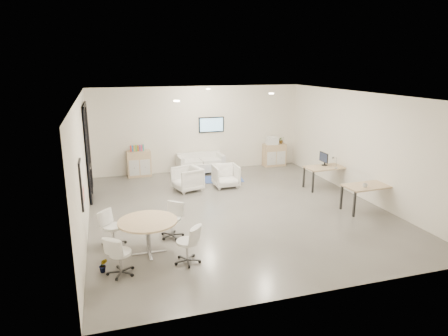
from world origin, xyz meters
name	(u,v)px	position (x,y,z in m)	size (l,w,h in m)	color
room_shell	(237,154)	(0.00, 0.00, 1.60)	(9.60, 10.60, 4.80)	#595551
glass_door	(88,148)	(-3.95, 2.51, 1.50)	(0.09, 1.90, 2.85)	black
artwork	(82,185)	(-3.97, -1.60, 1.55)	(0.05, 0.54, 1.04)	black
wall_tv	(211,125)	(0.50, 4.46, 1.75)	(0.98, 0.06, 0.58)	black
ceiling_spots	(221,94)	(-0.20, 0.83, 3.18)	(3.14, 4.14, 0.03)	#FFEAC6
sideboard_left	(139,164)	(-2.30, 4.26, 0.47)	(0.84, 0.44, 0.95)	tan
sideboard_right	(274,155)	(3.05, 4.26, 0.44)	(0.89, 0.43, 0.89)	tan
books	(137,148)	(-2.34, 4.26, 1.06)	(0.49, 0.14, 0.22)	red
printer	(272,141)	(2.93, 4.26, 1.04)	(0.49, 0.43, 0.32)	white
loveseat	(200,164)	(-0.05, 4.07, 0.35)	(1.73, 0.92, 0.64)	silver
blue_rug	(223,179)	(0.53, 2.99, 0.01)	(1.36, 0.91, 0.01)	#2D428B
armchair_left	(187,178)	(-0.96, 2.10, 0.42)	(0.82, 0.77, 0.84)	silver
armchair_right	(226,175)	(0.35, 2.12, 0.41)	(0.79, 0.74, 0.82)	silver
desk_rear	(327,169)	(3.47, 1.00, 0.66)	(1.47, 0.82, 0.74)	tan
desk_front	(369,188)	(3.50, -1.19, 0.67)	(1.48, 0.80, 0.75)	tan
monitor	(324,159)	(3.43, 1.15, 0.98)	(0.20, 0.50, 0.44)	black
round_table	(148,224)	(-2.69, -2.05, 0.69)	(1.27, 1.27, 0.77)	tan
meeting_chairs	(148,236)	(-2.69, -2.05, 0.41)	(2.25, 2.25, 0.82)	white
plant_cabinet	(281,141)	(3.35, 4.28, 1.00)	(0.25, 0.28, 0.22)	#3F7F3F
plant_floor	(104,269)	(-3.65, -2.60, 0.07)	(0.17, 0.30, 0.13)	#3F7F3F
cup	(365,185)	(3.23, -1.35, 0.81)	(0.13, 0.10, 0.13)	white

